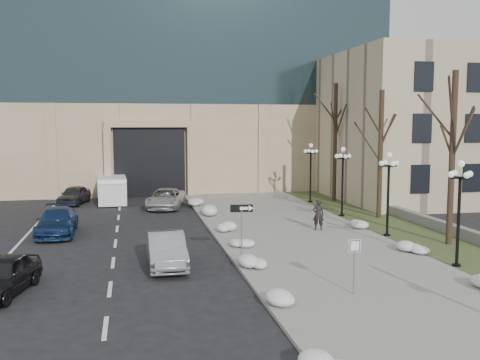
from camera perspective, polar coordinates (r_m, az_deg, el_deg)
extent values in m
plane|color=black|center=(16.80, 9.21, -16.16)|extent=(160.00, 160.00, 0.00)
cube|color=gray|center=(30.58, 6.02, -5.80)|extent=(9.00, 40.00, 0.12)
cube|color=gray|center=(29.55, -2.37, -6.17)|extent=(0.30, 40.00, 0.14)
cube|color=#364321|center=(33.11, 16.85, -5.13)|extent=(4.00, 40.00, 0.10)
cube|color=gray|center=(35.74, 18.16, -3.87)|extent=(0.50, 30.00, 0.70)
cube|color=tan|center=(56.67, -7.96, 3.65)|extent=(40.00, 20.00, 8.00)
cube|color=black|center=(47.65, -9.65, 1.97)|extent=(6.00, 2.50, 6.00)
cube|color=tan|center=(46.14, -9.66, 5.94)|extent=(7.50, 0.60, 0.60)
cube|color=tan|center=(46.27, -13.92, 1.76)|extent=(0.60, 0.60, 6.00)
cube|color=tan|center=(46.51, -5.27, 1.93)|extent=(0.60, 0.60, 6.00)
cube|color=#C1B291|center=(50.70, 21.49, 5.27)|extent=(22.00, 18.00, 12.00)
cube|color=black|center=(39.02, 18.64, 0.11)|extent=(1.40, 0.25, 2.00)
cube|color=black|center=(41.18, 23.45, 0.22)|extent=(1.40, 0.25, 2.00)
cube|color=black|center=(38.83, 18.81, 5.25)|extent=(1.40, 0.25, 2.00)
cube|color=black|center=(41.00, 23.66, 5.10)|extent=(1.40, 0.25, 2.00)
cube|color=black|center=(38.96, 18.99, 10.41)|extent=(1.40, 0.25, 2.00)
cube|color=black|center=(41.12, 23.87, 9.97)|extent=(1.40, 0.25, 2.00)
imported|color=black|center=(21.95, -24.06, -9.29)|extent=(2.59, 4.50, 1.44)
imported|color=#9DA0A5|center=(24.05, -7.83, -7.41)|extent=(1.61, 4.56, 1.50)
imported|color=navy|center=(32.30, -18.94, -4.22)|extent=(2.20, 5.21, 1.50)
imported|color=silver|center=(40.42, -7.92, -1.96)|extent=(3.54, 5.67, 1.46)
imported|color=#303136|center=(43.96, -17.28, -1.54)|extent=(2.62, 4.51, 1.44)
imported|color=black|center=(31.56, 8.35, -3.68)|extent=(0.76, 0.61, 1.80)
cube|color=silver|center=(44.96, -13.49, -0.91)|extent=(2.41, 5.10, 2.00)
cube|color=silver|center=(41.99, -13.45, -1.53)|extent=(2.17, 1.69, 1.60)
cylinder|color=black|center=(42.27, -14.79, -2.27)|extent=(0.28, 0.71, 0.70)
cylinder|color=black|center=(42.28, -12.08, -2.20)|extent=(0.28, 0.71, 0.70)
cylinder|color=black|center=(46.53, -14.72, -1.52)|extent=(0.28, 0.71, 0.70)
cylinder|color=black|center=(46.55, -12.26, -1.46)|extent=(0.28, 0.71, 0.70)
cylinder|color=slate|center=(23.64, 0.17, -6.06)|extent=(0.06, 0.06, 2.73)
cube|color=black|center=(23.40, 0.17, -3.04)|extent=(1.00, 0.12, 0.34)
cube|color=white|center=(23.40, 0.56, -3.04)|extent=(0.47, 0.05, 0.13)
cone|color=white|center=(23.43, 1.20, -3.03)|extent=(0.25, 0.29, 0.27)
cylinder|color=slate|center=(20.11, 12.07, -9.28)|extent=(0.06, 0.06, 2.12)
cube|color=white|center=(19.90, 12.12, -6.87)|extent=(0.46, 0.05, 0.46)
cube|color=black|center=(19.88, 12.15, -6.89)|extent=(0.40, 0.02, 0.40)
cube|color=white|center=(19.87, 12.16, -6.89)|extent=(0.35, 0.02, 0.35)
ellipsoid|color=white|center=(18.79, 3.87, -12.68)|extent=(1.10, 1.60, 0.36)
ellipsoid|color=white|center=(23.48, 1.82, -8.82)|extent=(1.10, 1.60, 0.36)
ellipsoid|color=white|center=(27.33, -0.18, -6.68)|extent=(1.10, 1.60, 0.36)
ellipsoid|color=white|center=(31.11, -1.69, -5.12)|extent=(1.10, 1.60, 0.36)
ellipsoid|color=white|center=(36.46, -3.29, -3.47)|extent=(1.10, 1.60, 0.36)
ellipsoid|color=white|center=(40.52, -4.80, -2.51)|extent=(1.10, 1.60, 0.36)
ellipsoid|color=white|center=(27.28, 17.95, -7.01)|extent=(1.10, 1.60, 0.36)
ellipsoid|color=white|center=(33.00, 12.48, -4.61)|extent=(1.10, 1.60, 0.36)
cylinder|color=black|center=(25.56, 22.08, -8.50)|extent=(0.36, 0.36, 0.20)
cylinder|color=black|center=(25.16, 22.26, -4.30)|extent=(0.14, 0.14, 4.00)
cylinder|color=black|center=(24.90, 22.44, 0.23)|extent=(0.10, 0.90, 0.10)
cylinder|color=black|center=(24.90, 22.44, 0.23)|extent=(0.90, 0.10, 0.10)
sphere|color=white|center=(24.85, 22.50, 1.61)|extent=(0.32, 0.32, 0.32)
sphere|color=white|center=(25.14, 23.31, 0.59)|extent=(0.28, 0.28, 0.28)
sphere|color=white|center=(24.64, 21.59, 0.56)|extent=(0.28, 0.28, 0.28)
sphere|color=white|center=(25.26, 21.89, 0.67)|extent=(0.28, 0.28, 0.28)
sphere|color=white|center=(24.51, 23.04, 0.47)|extent=(0.28, 0.28, 0.28)
cylinder|color=black|center=(31.02, 15.40, -5.74)|extent=(0.36, 0.36, 0.20)
cylinder|color=black|center=(30.69, 15.50, -2.27)|extent=(0.14, 0.14, 4.00)
cylinder|color=black|center=(30.48, 15.60, 1.45)|extent=(0.10, 0.90, 0.10)
cylinder|color=black|center=(30.48, 15.60, 1.45)|extent=(0.90, 0.10, 0.10)
sphere|color=white|center=(30.44, 15.64, 2.58)|extent=(0.32, 0.32, 0.32)
sphere|color=white|center=(30.67, 16.36, 1.74)|extent=(0.28, 0.28, 0.28)
sphere|color=white|center=(30.26, 14.85, 1.73)|extent=(0.28, 0.28, 0.28)
sphere|color=white|center=(30.86, 15.23, 1.80)|extent=(0.28, 0.28, 0.28)
sphere|color=white|center=(30.07, 16.00, 1.67)|extent=(0.28, 0.28, 0.28)
cylinder|color=black|center=(36.82, 10.80, -3.79)|extent=(0.36, 0.36, 0.20)
cylinder|color=black|center=(36.54, 10.86, -0.85)|extent=(0.14, 0.14, 4.00)
cylinder|color=black|center=(36.36, 10.93, 2.28)|extent=(0.10, 0.90, 0.10)
cylinder|color=black|center=(36.36, 10.93, 2.28)|extent=(0.90, 0.10, 0.10)
sphere|color=white|center=(36.33, 10.94, 3.22)|extent=(0.32, 0.32, 0.32)
sphere|color=white|center=(36.53, 11.58, 2.52)|extent=(0.28, 0.28, 0.28)
sphere|color=white|center=(36.18, 10.27, 2.51)|extent=(0.28, 0.28, 0.28)
sphere|color=white|center=(36.77, 10.66, 2.56)|extent=(0.28, 0.28, 0.28)
sphere|color=white|center=(35.94, 11.20, 2.47)|extent=(0.28, 0.28, 0.28)
cylinder|color=black|center=(42.82, 7.49, -2.35)|extent=(0.36, 0.36, 0.20)
cylinder|color=black|center=(42.58, 7.53, 0.18)|extent=(0.14, 0.14, 4.00)
cylinder|color=black|center=(42.43, 7.56, 2.86)|extent=(0.10, 0.90, 0.10)
cylinder|color=black|center=(42.43, 7.56, 2.86)|extent=(0.90, 0.10, 0.10)
sphere|color=white|center=(42.40, 7.57, 3.67)|extent=(0.32, 0.32, 0.32)
sphere|color=white|center=(42.57, 8.14, 3.07)|extent=(0.28, 0.28, 0.28)
sphere|color=white|center=(42.27, 6.99, 3.06)|extent=(0.28, 0.28, 0.28)
sphere|color=white|center=(42.84, 7.37, 3.10)|extent=(0.28, 0.28, 0.28)
sphere|color=white|center=(41.99, 7.77, 3.03)|extent=(0.28, 0.28, 0.28)
cylinder|color=black|center=(29.39, 21.68, 2.06)|extent=(0.32, 0.32, 9.00)
cylinder|color=black|center=(36.35, 14.75, 2.58)|extent=(0.32, 0.32, 8.50)
cylinder|color=black|center=(43.63, 10.10, 3.90)|extent=(0.32, 0.32, 9.50)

